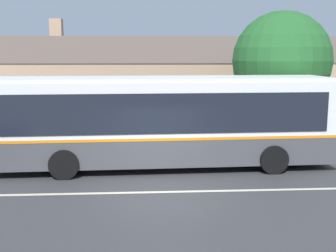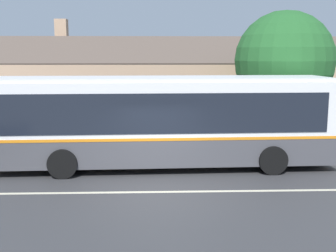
# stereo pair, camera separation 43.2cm
# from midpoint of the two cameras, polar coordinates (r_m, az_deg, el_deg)

# --- Properties ---
(ground_plane) EXTENTS (300.00, 300.00, 0.00)m
(ground_plane) POSITION_cam_midpoint_polar(r_m,az_deg,el_deg) (12.85, -1.83, -8.94)
(ground_plane) COLOR #38383A
(sidewalk_far) EXTENTS (60.00, 3.00, 0.15)m
(sidewalk_far) POSITION_cam_midpoint_polar(r_m,az_deg,el_deg) (18.62, -2.40, -2.83)
(sidewalk_far) COLOR #ADAAA3
(sidewalk_far) RESTS_ON ground
(lane_divider_stripe) EXTENTS (60.00, 0.16, 0.01)m
(lane_divider_stripe) POSITION_cam_midpoint_polar(r_m,az_deg,el_deg) (12.85, -1.83, -8.92)
(lane_divider_stripe) COLOR beige
(lane_divider_stripe) RESTS_ON ground
(community_building) EXTENTS (26.82, 8.33, 6.19)m
(community_building) POSITION_cam_midpoint_polar(r_m,az_deg,el_deg) (25.43, 0.82, 4.74)
(community_building) COLOR tan
(community_building) RESTS_ON ground
(transit_bus) EXTENTS (12.40, 3.03, 3.30)m
(transit_bus) POSITION_cam_midpoint_polar(r_m,az_deg,el_deg) (15.27, -1.57, 0.89)
(transit_bus) COLOR #47474C
(transit_bus) RESTS_ON ground
(bench_by_building) EXTENTS (1.59, 0.51, 0.94)m
(bench_by_building) POSITION_cam_midpoint_polar(r_m,az_deg,el_deg) (18.59, -17.61, -1.76)
(bench_by_building) COLOR #4C4C4C
(bench_by_building) RESTS_ON sidewalk_far
(street_tree_primary) EXTENTS (4.44, 4.44, 6.05)m
(street_tree_primary) POSITION_cam_midpoint_polar(r_m,az_deg,el_deg) (19.88, 14.60, 8.19)
(street_tree_primary) COLOR #4C3828
(street_tree_primary) RESTS_ON ground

